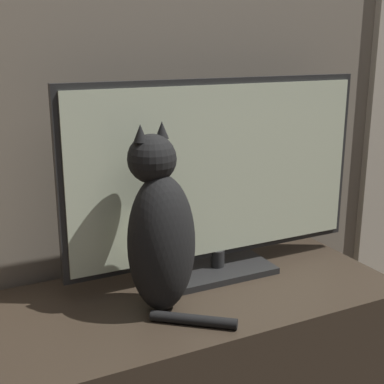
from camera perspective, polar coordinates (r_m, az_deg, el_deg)
name	(u,v)px	position (r m, az deg, el deg)	size (l,w,h in m)	color
tv_stand	(198,355)	(1.69, 0.64, -16.99)	(1.17, 0.54, 0.42)	#33281E
tv	(218,178)	(1.62, 2.80, 1.51)	(0.97, 0.20, 0.61)	black
cat	(159,233)	(1.42, -3.50, -4.34)	(0.25, 0.31, 0.51)	black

